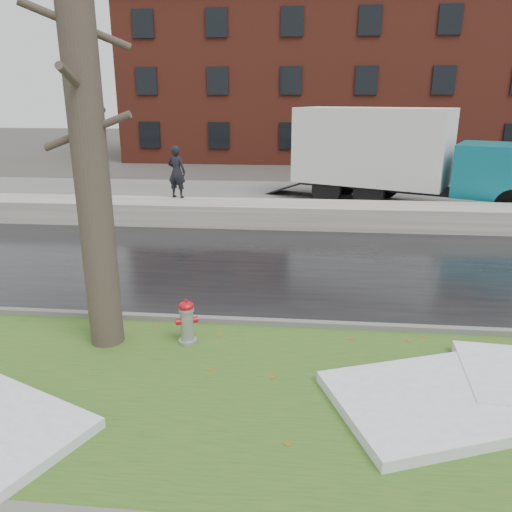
# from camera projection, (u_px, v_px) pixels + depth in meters

# --- Properties ---
(ground) EXTENTS (120.00, 120.00, 0.00)m
(ground) POSITION_uv_depth(u_px,v_px,m) (250.00, 352.00, 8.34)
(ground) COLOR #47423D
(ground) RESTS_ON ground
(verge) EXTENTS (60.00, 4.50, 0.04)m
(verge) POSITION_uv_depth(u_px,v_px,m) (241.00, 393.00, 7.15)
(verge) COLOR #2C531B
(verge) RESTS_ON ground
(road) EXTENTS (60.00, 7.00, 0.03)m
(road) POSITION_uv_depth(u_px,v_px,m) (270.00, 265.00, 12.60)
(road) COLOR black
(road) RESTS_ON ground
(parking_lot) EXTENTS (60.00, 9.00, 0.03)m
(parking_lot) POSITION_uv_depth(u_px,v_px,m) (285.00, 200.00, 20.66)
(parking_lot) COLOR slate
(parking_lot) RESTS_ON ground
(curb) EXTENTS (60.00, 0.15, 0.14)m
(curb) POSITION_uv_depth(u_px,v_px,m) (256.00, 322.00, 9.27)
(curb) COLOR slate
(curb) RESTS_ON ground
(snowbank) EXTENTS (60.00, 1.60, 0.75)m
(snowbank) POSITION_uv_depth(u_px,v_px,m) (279.00, 214.00, 16.47)
(snowbank) COLOR beige
(snowbank) RESTS_ON ground
(brick_building) EXTENTS (26.00, 12.00, 10.00)m
(brick_building) POSITION_uv_depth(u_px,v_px,m) (325.00, 83.00, 35.07)
(brick_building) COLOR maroon
(brick_building) RESTS_ON ground
(bg_tree_left) EXTENTS (1.40, 1.62, 6.50)m
(bg_tree_left) POSITION_uv_depth(u_px,v_px,m) (89.00, 110.00, 29.31)
(bg_tree_left) COLOR brown
(bg_tree_left) RESTS_ON ground
(bg_tree_center) EXTENTS (1.40, 1.62, 6.50)m
(bg_tree_center) POSITION_uv_depth(u_px,v_px,m) (203.00, 109.00, 32.54)
(bg_tree_center) COLOR brown
(bg_tree_center) RESTS_ON ground
(fire_hydrant) EXTENTS (0.39, 0.37, 0.79)m
(fire_hydrant) POSITION_uv_depth(u_px,v_px,m) (187.00, 320.00, 8.46)
(fire_hydrant) COLOR #9B9FA3
(fire_hydrant) RESTS_ON verge
(tree) EXTENTS (1.42, 1.70, 6.87)m
(tree) POSITION_uv_depth(u_px,v_px,m) (88.00, 136.00, 7.59)
(tree) COLOR brown
(tree) RESTS_ON verge
(box_truck) EXTENTS (10.86, 6.08, 3.69)m
(box_truck) POSITION_uv_depth(u_px,v_px,m) (402.00, 155.00, 19.05)
(box_truck) COLOR black
(box_truck) RESTS_ON ground
(worker) EXTENTS (0.73, 0.57, 1.76)m
(worker) POSITION_uv_depth(u_px,v_px,m) (177.00, 172.00, 16.99)
(worker) COLOR black
(worker) RESTS_ON snowbank
(snow_patch_near) EXTENTS (3.13, 2.78, 0.16)m
(snow_patch_near) POSITION_uv_depth(u_px,v_px,m) (433.00, 401.00, 6.79)
(snow_patch_near) COLOR white
(snow_patch_near) RESTS_ON verge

